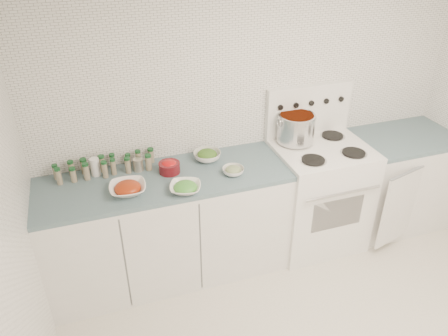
% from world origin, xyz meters
% --- Properties ---
extents(room_walls, '(3.54, 3.04, 2.52)m').
position_xyz_m(room_walls, '(0.00, 0.00, 1.56)').
color(room_walls, white).
rests_on(room_walls, ground).
extents(counter_left, '(1.85, 0.62, 0.90)m').
position_xyz_m(counter_left, '(-0.82, 1.19, 0.45)').
color(counter_left, white).
rests_on(counter_left, ground).
extents(stove, '(0.76, 0.70, 1.36)m').
position_xyz_m(stove, '(0.48, 1.19, 0.50)').
color(stove, white).
rests_on(stove, ground).
extents(counter_right, '(0.89, 0.73, 0.90)m').
position_xyz_m(counter_right, '(1.30, 1.19, 0.45)').
color(counter_right, white).
rests_on(counter_right, ground).
extents(stock_pot, '(0.32, 0.30, 0.23)m').
position_xyz_m(stock_pot, '(0.31, 1.34, 1.07)').
color(stock_pot, silver).
rests_on(stock_pot, stove).
extents(bowl_tomato, '(0.27, 0.27, 0.08)m').
position_xyz_m(bowl_tomato, '(-1.10, 1.08, 0.94)').
color(bowl_tomato, white).
rests_on(bowl_tomato, counter_left).
extents(bowl_snowpea, '(0.27, 0.27, 0.07)m').
position_xyz_m(bowl_snowpea, '(-0.72, 0.97, 0.93)').
color(bowl_snowpea, white).
rests_on(bowl_snowpea, counter_left).
extents(bowl_broccoli, '(0.25, 0.25, 0.09)m').
position_xyz_m(bowl_broccoli, '(-0.45, 1.35, 0.94)').
color(bowl_broccoli, white).
rests_on(bowl_broccoli, counter_left).
extents(bowl_zucchini, '(0.19, 0.19, 0.06)m').
position_xyz_m(bowl_zucchini, '(-0.33, 1.08, 0.93)').
color(bowl_zucchini, white).
rests_on(bowl_zucchini, counter_left).
extents(bowl_pepper, '(0.16, 0.16, 0.10)m').
position_xyz_m(bowl_pepper, '(-0.77, 1.26, 0.95)').
color(bowl_pepper, '#560E14').
rests_on(bowl_pepper, counter_left).
extents(salt_canister, '(0.08, 0.08, 0.14)m').
position_xyz_m(salt_canister, '(-1.29, 1.39, 0.97)').
color(salt_canister, white).
rests_on(salt_canister, counter_left).
extents(tin_can, '(0.09, 0.09, 0.10)m').
position_xyz_m(tin_can, '(-0.98, 1.36, 0.95)').
color(tin_can, '#A99E8F').
rests_on(tin_can, counter_left).
extents(spice_cluster, '(0.74, 0.16, 0.13)m').
position_xyz_m(spice_cluster, '(-1.22, 1.40, 0.96)').
color(spice_cluster, gray).
rests_on(spice_cluster, counter_left).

